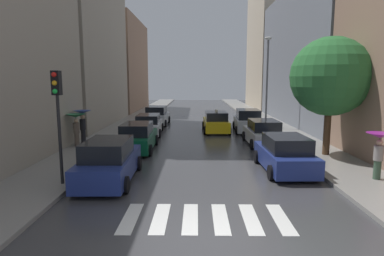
% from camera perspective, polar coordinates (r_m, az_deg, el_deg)
% --- Properties ---
extents(ground_plane, '(28.00, 72.00, 0.04)m').
position_cam_1_polar(ground_plane, '(32.06, 1.30, 1.04)').
color(ground_plane, '#3B3B3E').
extents(sidewalk_left, '(3.00, 72.00, 0.15)m').
position_cam_1_polar(sidewalk_left, '(32.65, -10.18, 1.21)').
color(sidewalk_left, gray).
rests_on(sidewalk_left, ground).
extents(sidewalk_right, '(3.00, 72.00, 0.15)m').
position_cam_1_polar(sidewalk_right, '(32.76, 12.75, 1.16)').
color(sidewalk_right, gray).
rests_on(sidewalk_right, ground).
extents(crosswalk_stripes, '(4.95, 2.20, 0.01)m').
position_cam_1_polar(crosswalk_stripes, '(10.05, 2.38, -15.62)').
color(crosswalk_stripes, silver).
rests_on(crosswalk_stripes, ground).
extents(building_left_far, '(6.00, 14.73, 12.09)m').
position_cam_1_polar(building_left_far, '(45.85, -12.94, 10.64)').
color(building_left_far, '#8C6B56').
rests_on(building_left_far, ground).
extents(building_right_mid, '(6.00, 20.10, 12.42)m').
position_cam_1_polar(building_right_mid, '(32.85, 21.34, 11.54)').
color(building_right_mid, slate).
rests_on(building_right_mid, ground).
extents(building_right_far, '(6.00, 13.50, 20.16)m').
position_cam_1_polar(building_right_far, '(49.84, 14.39, 15.05)').
color(building_right_far, '#B2A38C').
rests_on(building_right_far, ground).
extents(parked_car_left_nearest, '(2.18, 4.76, 1.74)m').
position_cam_1_polar(parked_car_left_nearest, '(13.66, -14.39, -5.77)').
color(parked_car_left_nearest, navy).
rests_on(parked_car_left_nearest, ground).
extents(parked_car_left_second, '(2.08, 4.65, 1.63)m').
position_cam_1_polar(parked_car_left_second, '(19.24, -9.59, -1.67)').
color(parked_car_left_second, '#0C4C2D').
rests_on(parked_car_left_second, ground).
extents(parked_car_left_third, '(2.19, 4.86, 1.54)m').
position_cam_1_polar(parked_car_left_third, '(24.86, -7.65, 0.55)').
color(parked_car_left_third, silver).
rests_on(parked_car_left_third, ground).
extents(parked_car_left_fourth, '(2.20, 4.41, 1.72)m').
position_cam_1_polar(parked_car_left_fourth, '(30.11, -6.21, 2.09)').
color(parked_car_left_fourth, '#B2B7BF').
rests_on(parked_car_left_fourth, ground).
extents(parked_car_right_nearest, '(2.21, 4.37, 1.65)m').
position_cam_1_polar(parked_car_right_nearest, '(15.27, 16.06, -4.50)').
color(parked_car_right_nearest, navy).
rests_on(parked_car_right_nearest, ground).
extents(parked_car_right_second, '(2.17, 4.40, 1.62)m').
position_cam_1_polar(parked_car_right_second, '(21.02, 12.43, -0.92)').
color(parked_car_right_second, silver).
rests_on(parked_car_right_second, ground).
extents(parked_car_right_third, '(2.30, 4.55, 1.81)m').
position_cam_1_polar(parked_car_right_third, '(26.25, 9.80, 1.16)').
color(parked_car_right_third, '#B2B7BF').
rests_on(parked_car_right_third, ground).
extents(taxi_midroad, '(2.15, 4.50, 1.81)m').
position_cam_1_polar(taxi_midroad, '(25.91, 4.25, 1.01)').
color(taxi_midroad, yellow).
rests_on(taxi_midroad, ground).
extents(pedestrian_foreground, '(1.11, 1.11, 1.96)m').
position_cam_1_polar(pedestrian_foreground, '(20.50, -19.77, 0.98)').
color(pedestrian_foreground, brown).
rests_on(pedestrian_foreground, sidewalk_left).
extents(pedestrian_near_tree, '(1.03, 1.03, 1.88)m').
position_cam_1_polar(pedestrian_near_tree, '(14.86, 30.13, -2.65)').
color(pedestrian_near_tree, '#38513D').
rests_on(pedestrian_near_tree, sidewalk_right).
extents(pedestrian_by_kerb, '(1.08, 1.08, 2.10)m').
position_cam_1_polar(pedestrian_by_kerb, '(21.23, -18.75, 1.49)').
color(pedestrian_by_kerb, black).
rests_on(pedestrian_by_kerb, sidewalk_left).
extents(street_tree_right, '(4.11, 4.11, 6.19)m').
position_cam_1_polar(street_tree_right, '(18.46, 23.21, 8.31)').
color(street_tree_right, '#513823').
rests_on(street_tree_right, sidewalk_right).
extents(traffic_light_left_corner, '(0.30, 0.42, 4.30)m').
position_cam_1_polar(traffic_light_left_corner, '(13.04, -22.64, 4.21)').
color(traffic_light_left_corner, black).
rests_on(traffic_light_left_corner, sidewalk_left).
extents(lamp_post_right, '(0.60, 0.28, 7.45)m').
position_cam_1_polar(lamp_post_right, '(27.70, 13.11, 8.85)').
color(lamp_post_right, '#595B60').
rests_on(lamp_post_right, sidewalk_right).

